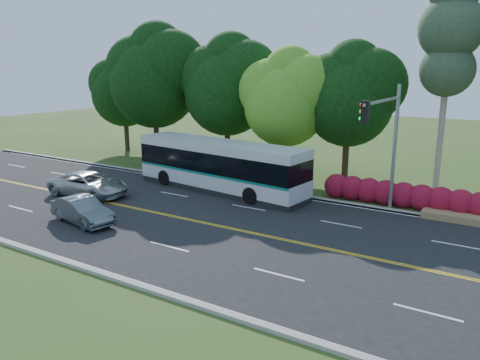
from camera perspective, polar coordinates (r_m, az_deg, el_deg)
The scene contains 12 objects.
ground at distance 23.80m, azimuth -2.21°, elevation -5.73°, with size 120.00×120.00×0.00m, color #314C19.
road at distance 23.79m, azimuth -2.21°, elevation -5.71°, with size 60.00×14.00×0.02m, color black.
curb_north at distance 29.70m, azimuth 5.50°, elevation -1.66°, with size 60.00×0.30×0.15m, color #A49F94.
curb_south at distance 18.71m, azimuth -14.76°, elevation -11.55°, with size 60.00×0.30×0.15m, color #A49F94.
grass_verge at distance 31.32m, azimuth 7.00°, elevation -0.94°, with size 60.00×4.00×0.10m, color #314C19.
lane_markings at distance 23.84m, azimuth -2.40°, elevation -5.64°, with size 57.60×13.82×0.00m.
tree_row at distance 35.49m, azimuth 1.77°, elevation 11.79°, with size 44.70×9.10×13.84m.
bougainvillea_hedge at distance 28.22m, azimuth 19.64°, elevation -1.89°, with size 9.50×2.25×1.50m.
traffic_signal at distance 24.97m, azimuth 17.45°, elevation 5.61°, with size 0.42×6.10×7.00m.
transit_bus at distance 30.19m, azimuth -2.50°, elevation 1.65°, with size 12.54×4.16×3.22m.
sedan at distance 25.44m, azimuth -18.67°, elevation -3.54°, with size 1.42×4.08×1.34m, color slate.
suv at distance 30.70m, azimuth -17.95°, elevation -0.48°, with size 2.41×5.23×1.45m, color #B4B8B9.
Camera 1 is at (12.56, -18.60, 7.92)m, focal length 35.00 mm.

